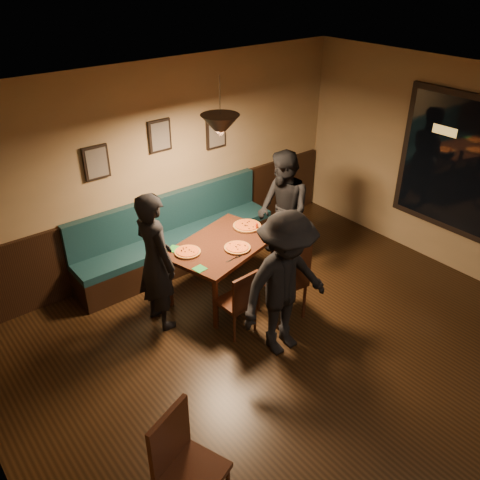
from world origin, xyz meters
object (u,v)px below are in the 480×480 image
Objects in this scene: diner_front at (285,285)px; cafe_chair_far at (193,471)px; booth_bench at (177,235)px; soda_glass at (273,231)px; diner_left at (156,261)px; diner_right at (283,211)px; tabasco_bottle at (257,226)px; chair_near_left at (236,300)px; dining_table at (223,268)px; chair_near_right at (282,278)px.

cafe_chair_far is (-1.88, -1.00, -0.35)m from diner_front.
soda_glass is (0.71, -1.18, 0.32)m from booth_bench.
diner_right is (2.04, 0.06, -0.02)m from diner_left.
chair_near_left is at bearing -142.38° from tabasco_bottle.
chair_near_left is 0.51× the size of diner_right.
dining_table is 1.07m from diner_left.
booth_bench is 0.94m from dining_table.
chair_near_left is at bearing -155.00° from soda_glass.
diner_right reaches higher than soda_glass.
cafe_chair_far is at bearing -35.12° from diner_right.
soda_glass is at bearing -100.62° from diner_left.
diner_right reaches higher than booth_bench.
cafe_chair_far is at bearing -120.67° from booth_bench.
booth_bench is 3.71m from cafe_chair_far.
tabasco_bottle is at bearing -64.48° from diner_right.
cafe_chair_far is (-2.54, -2.26, -0.30)m from tabasco_bottle.
tabasco_bottle is (0.27, 0.80, 0.28)m from chair_near_right.
chair_near_left is 0.84× the size of cafe_chair_far.
chair_near_left is 0.75m from diner_front.
diner_left is 11.53× the size of soda_glass.
diner_right is at bearing -36.06° from booth_bench.
soda_glass is at bearing -37.66° from dining_table.
dining_table is 0.83× the size of diner_right.
diner_right is 0.54m from tabasco_bottle.
tabasco_bottle reaches higher than chair_near_left.
tabasco_bottle is (0.65, -0.94, 0.31)m from booth_bench.
chair_near_right is (0.28, -0.81, 0.16)m from dining_table.
cafe_chair_far reaches higher than tabasco_bottle.
soda_glass is 0.15× the size of cafe_chair_far.
chair_near_left is at bearing -139.97° from diner_left.
cafe_chair_far is at bearing -146.29° from dining_table.
dining_table is 0.87m from chair_near_right.
diner_left is at bearing -70.44° from diner_right.
dining_table is 0.82× the size of diner_front.
soda_glass is at bearing -75.94° from tabasco_bottle.
dining_table is 9.37× the size of soda_glass.
chair_near_left is at bearing -130.98° from dining_table.
diner_right is at bearing 24.94° from chair_near_left.
chair_near_left is 1.67m from diner_right.
diner_front reaches higher than cafe_chair_far.
booth_bench is 1.78m from chair_near_right.
soda_glass is (0.61, -0.25, 0.45)m from dining_table.
dining_table is at bearing 60.95° from chair_near_left.
diner_left is (-0.95, -0.00, 0.48)m from dining_table.
diner_left is 2.04m from diner_right.
booth_bench is 2.97× the size of cafe_chair_far.
chair_near_left is 7.09× the size of tabasco_bottle.
diner_left is 1.00× the size of diner_front.
diner_right reaches higher than dining_table.
diner_left reaches higher than diner_front.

